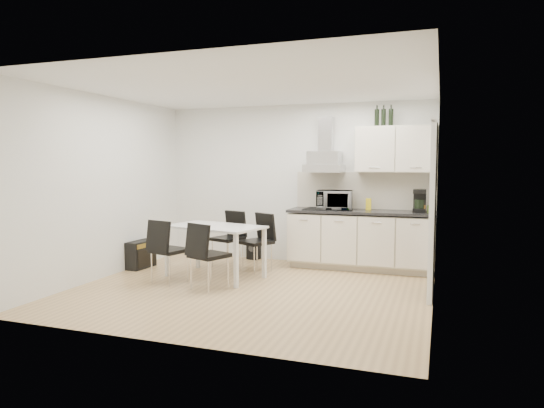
{
  "coord_description": "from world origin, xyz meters",
  "views": [
    {
      "loc": [
        2.3,
        -5.75,
        1.64
      ],
      "look_at": [
        0.18,
        0.32,
        1.1
      ],
      "focal_mm": 32.0,
      "sensor_mm": 36.0,
      "label": 1
    }
  ],
  "objects_px": {
    "kitchenette": "(364,216)",
    "guitar_amp": "(141,254)",
    "chair_far_right": "(256,243)",
    "dining_table": "(215,232)",
    "chair_near_right": "(209,256)",
    "chair_near_left": "(169,251)",
    "floor_speaker": "(254,250)",
    "chair_far_left": "(228,239)"
  },
  "relations": [
    {
      "from": "chair_far_right",
      "to": "chair_near_left",
      "type": "xyz_separation_m",
      "value": [
        -0.86,
        -1.05,
        0.0
      ]
    },
    {
      "from": "kitchenette",
      "to": "guitar_amp",
      "type": "relative_size",
      "value": 4.79
    },
    {
      "from": "chair_far_right",
      "to": "chair_near_left",
      "type": "distance_m",
      "value": 1.36
    },
    {
      "from": "kitchenette",
      "to": "chair_far_left",
      "type": "xyz_separation_m",
      "value": [
        -2.06,
        -0.54,
        -0.39
      ]
    },
    {
      "from": "guitar_amp",
      "to": "floor_speaker",
      "type": "relative_size",
      "value": 1.64
    },
    {
      "from": "kitchenette",
      "to": "guitar_amp",
      "type": "height_order",
      "value": "kitchenette"
    },
    {
      "from": "chair_far_right",
      "to": "floor_speaker",
      "type": "xyz_separation_m",
      "value": [
        -0.38,
        0.88,
        -0.28
      ]
    },
    {
      "from": "chair_far_right",
      "to": "chair_near_right",
      "type": "height_order",
      "value": "same"
    },
    {
      "from": "kitchenette",
      "to": "chair_far_right",
      "type": "relative_size",
      "value": 2.86
    },
    {
      "from": "dining_table",
      "to": "guitar_amp",
      "type": "height_order",
      "value": "dining_table"
    },
    {
      "from": "kitchenette",
      "to": "chair_far_right",
      "type": "bearing_deg",
      "value": -154.96
    },
    {
      "from": "chair_near_right",
      "to": "guitar_amp",
      "type": "height_order",
      "value": "chair_near_right"
    },
    {
      "from": "chair_near_left",
      "to": "chair_near_right",
      "type": "xyz_separation_m",
      "value": [
        0.68,
        -0.14,
        0.0
      ]
    },
    {
      "from": "chair_near_left",
      "to": "chair_near_right",
      "type": "relative_size",
      "value": 1.0
    },
    {
      "from": "kitchenette",
      "to": "chair_far_left",
      "type": "height_order",
      "value": "kitchenette"
    },
    {
      "from": "dining_table",
      "to": "chair_near_right",
      "type": "bearing_deg",
      "value": -56.98
    },
    {
      "from": "chair_far_left",
      "to": "chair_near_left",
      "type": "relative_size",
      "value": 1.0
    },
    {
      "from": "chair_far_right",
      "to": "floor_speaker",
      "type": "distance_m",
      "value": 0.99
    },
    {
      "from": "guitar_amp",
      "to": "dining_table",
      "type": "bearing_deg",
      "value": -4.3
    },
    {
      "from": "dining_table",
      "to": "chair_near_left",
      "type": "xyz_separation_m",
      "value": [
        -0.45,
        -0.51,
        -0.22
      ]
    },
    {
      "from": "chair_far_left",
      "to": "guitar_amp",
      "type": "height_order",
      "value": "chair_far_left"
    },
    {
      "from": "chair_far_left",
      "to": "guitar_amp",
      "type": "relative_size",
      "value": 1.67
    },
    {
      "from": "floor_speaker",
      "to": "kitchenette",
      "type": "bearing_deg",
      "value": 6.98
    },
    {
      "from": "dining_table",
      "to": "chair_near_left",
      "type": "distance_m",
      "value": 0.71
    },
    {
      "from": "kitchenette",
      "to": "dining_table",
      "type": "height_order",
      "value": "kitchenette"
    },
    {
      "from": "chair_far_right",
      "to": "chair_near_left",
      "type": "height_order",
      "value": "same"
    },
    {
      "from": "kitchenette",
      "to": "chair_near_left",
      "type": "xyz_separation_m",
      "value": [
        -2.38,
        -1.76,
        -0.39
      ]
    },
    {
      "from": "chair_far_left",
      "to": "dining_table",
      "type": "bearing_deg",
      "value": 118.54
    },
    {
      "from": "kitchenette",
      "to": "chair_near_right",
      "type": "height_order",
      "value": "kitchenette"
    },
    {
      "from": "chair_near_left",
      "to": "chair_near_right",
      "type": "distance_m",
      "value": 0.69
    },
    {
      "from": "kitchenette",
      "to": "floor_speaker",
      "type": "relative_size",
      "value": 7.88
    },
    {
      "from": "dining_table",
      "to": "kitchenette",
      "type": "bearing_deg",
      "value": 46.17
    },
    {
      "from": "chair_near_right",
      "to": "chair_near_left",
      "type": "bearing_deg",
      "value": -170.36
    },
    {
      "from": "kitchenette",
      "to": "chair_near_right",
      "type": "bearing_deg",
      "value": -131.9
    },
    {
      "from": "chair_far_left",
      "to": "chair_near_left",
      "type": "distance_m",
      "value": 1.25
    },
    {
      "from": "chair_far_right",
      "to": "chair_near_right",
      "type": "distance_m",
      "value": 1.2
    },
    {
      "from": "dining_table",
      "to": "chair_near_left",
      "type": "height_order",
      "value": "chair_near_left"
    },
    {
      "from": "chair_near_right",
      "to": "chair_far_left",
      "type": "bearing_deg",
      "value": 126.27
    },
    {
      "from": "chair_far_left",
      "to": "guitar_amp",
      "type": "bearing_deg",
      "value": 41.06
    },
    {
      "from": "chair_far_left",
      "to": "chair_near_left",
      "type": "bearing_deg",
      "value": 93.53
    },
    {
      "from": "kitchenette",
      "to": "floor_speaker",
      "type": "height_order",
      "value": "kitchenette"
    },
    {
      "from": "chair_far_left",
      "to": "floor_speaker",
      "type": "bearing_deg",
      "value": -84.64
    }
  ]
}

